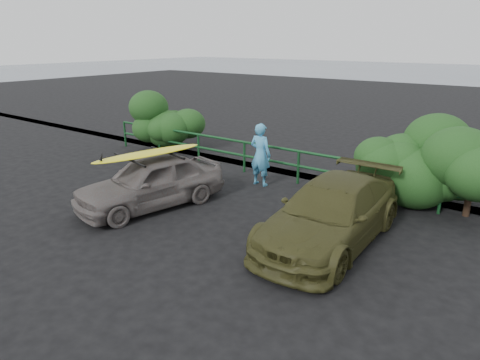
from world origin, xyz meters
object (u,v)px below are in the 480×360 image
object	(u,v)px
man	(260,155)
guardrail	(270,162)
olive_vehicle	(331,213)
surfboard	(149,153)
sedan	(151,182)

from	to	relation	value
man	guardrail	bearing A→B (deg)	-79.23
olive_vehicle	man	world-z (taller)	man
man	surfboard	size ratio (longest dim) A/B	0.62
guardrail	surfboard	bearing A→B (deg)	-106.15
olive_vehicle	guardrail	bearing A→B (deg)	137.77
olive_vehicle	man	xyz separation A→B (m)	(-3.34, 2.29, 0.27)
guardrail	olive_vehicle	bearing A→B (deg)	-41.24
sedan	surfboard	bearing A→B (deg)	0.00
surfboard	man	bearing A→B (deg)	80.56
guardrail	surfboard	xyz separation A→B (m)	(-1.13, -3.91, 0.90)
olive_vehicle	surfboard	xyz separation A→B (m)	(-4.62, -0.85, 0.76)
surfboard	olive_vehicle	bearing A→B (deg)	23.19
olive_vehicle	man	bearing A→B (deg)	144.62
guardrail	sedan	distance (m)	4.07
guardrail	surfboard	size ratio (longest dim) A/B	4.69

